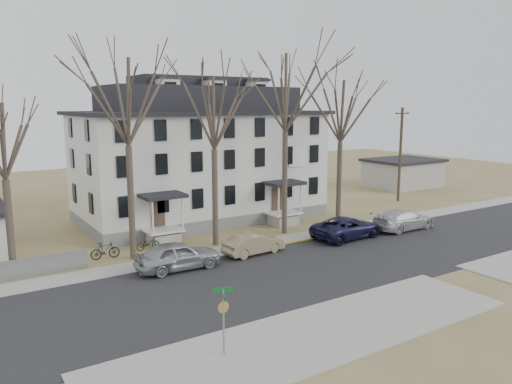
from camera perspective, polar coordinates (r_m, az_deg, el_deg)
ground at (r=30.98m, az=12.53°, el=-8.72°), size 120.00×120.00×0.00m
main_road at (r=32.34m, az=10.00°, el=-7.82°), size 120.00×10.00×0.04m
far_sidewalk at (r=36.76m, az=3.63°, el=-5.50°), size 120.00×2.00×0.08m
near_sidewalk_left at (r=22.51m, az=6.95°, el=-15.93°), size 20.00×5.00×0.08m
yellow_curb at (r=39.20m, az=10.34°, el=-4.66°), size 14.00×0.25×0.06m
boarding_house at (r=43.13m, az=-6.34°, el=4.04°), size 20.80×12.36×12.05m
distant_building at (r=62.61m, az=16.43°, el=2.13°), size 8.50×6.50×3.35m
tree_far_left at (r=31.91m, az=-14.60°, el=10.64°), size 8.40×8.40×13.72m
tree_mid_left at (r=34.28m, az=-4.86°, el=9.61°), size 7.80×7.80×12.74m
tree_center at (r=37.49m, az=3.42°, el=11.93°), size 9.00×9.00×14.70m
tree_mid_right at (r=40.95m, az=9.71°, el=9.57°), size 7.80×7.80×12.74m
tree_bungalow at (r=30.48m, az=-27.06°, el=5.73°), size 6.60×6.60×10.78m
utility_pole_far at (r=52.71m, az=16.16°, el=4.27°), size 2.00×0.28×9.50m
car_silver at (r=30.39m, az=-8.92°, el=-7.24°), size 5.15×2.18×1.74m
car_tan at (r=33.10m, az=-0.28°, el=-5.97°), size 4.40×1.86×1.41m
car_navy at (r=37.53m, az=10.35°, el=-4.06°), size 5.90×3.02×1.60m
car_white at (r=41.09m, az=16.46°, el=-3.09°), size 5.51×2.25×1.60m
bicycle_left at (r=34.88m, az=-12.23°, el=-5.83°), size 1.69×0.68×0.87m
bicycle_right at (r=33.52m, az=-16.86°, el=-6.48°), size 1.89×0.69×1.11m
street_sign at (r=20.00m, az=-3.74°, el=-13.48°), size 0.81×0.81×2.83m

